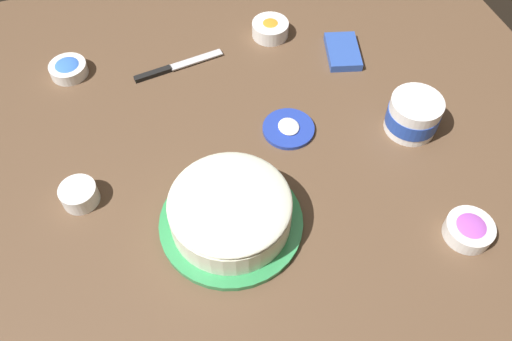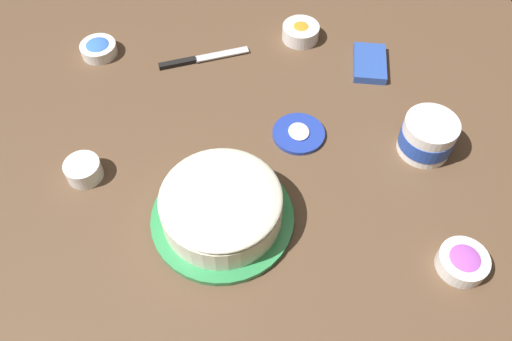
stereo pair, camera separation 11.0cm
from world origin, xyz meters
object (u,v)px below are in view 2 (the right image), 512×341
Objects in this scene: frosted_cake at (222,208)px; sprinkle_bowl_orange at (301,32)px; frosting_tub at (428,136)px; sprinkle_bowl_blue at (99,48)px; sprinkle_bowl_rainbow at (463,261)px; sprinkle_bowl_green at (83,170)px; spreading_knife at (196,60)px; frosting_tub_lid at (299,133)px; candy_box_lower at (370,63)px.

frosted_cake reaches higher than sprinkle_bowl_orange.
sprinkle_bowl_blue is (-0.42, -0.73, -0.03)m from frosting_tub.
sprinkle_bowl_rainbow is at bearing -4.61° from frosting_tub.
sprinkle_bowl_green is 0.81× the size of sprinkle_bowl_rainbow.
sprinkle_bowl_rainbow is (0.17, 0.44, -0.03)m from frosted_cake.
spreading_knife is at bearing -177.68° from frosted_cake.
frosted_cake is 3.76× the size of sprinkle_bowl_green.
sprinkle_bowl_green is (0.05, -0.48, 0.02)m from frosting_tub_lid.
frosting_tub is at bearing 175.39° from sprinkle_bowl_rainbow.
frosting_tub is at bearing 104.63° from frosted_cake.
frosting_tub_lid is 1.55× the size of sprinkle_bowl_green.
frosted_cake is at bearing -110.68° from sprinkle_bowl_rainbow.
sprinkle_bowl_rainbow is 1.01m from sprinkle_bowl_blue.
frosting_tub reaches higher than sprinkle_bowl_green.
sprinkle_bowl_blue is (-0.71, -0.71, -0.00)m from sprinkle_bowl_rainbow.
frosting_tub reaches higher than spreading_knife.
frosting_tub is 1.30× the size of sprinkle_bowl_blue.
frosting_tub_lid is 0.51× the size of spreading_knife.
candy_box_lower is (-0.25, 0.70, -0.01)m from sprinkle_bowl_green.
frosting_tub is 0.28m from frosting_tub_lid.
sprinkle_bowl_green is at bearing -2.50° from sprinkle_bowl_blue.
spreading_knife is (-0.28, -0.22, -0.00)m from frosting_tub_lid.
sprinkle_bowl_green is at bearing -55.24° from sprinkle_bowl_orange.
frosting_tub is 1.54× the size of sprinkle_bowl_green.
frosting_tub is 0.91× the size of candy_box_lower.
sprinkle_bowl_rainbow reaches higher than spreading_knife.
spreading_knife is 0.42m from sprinkle_bowl_green.
candy_box_lower is (0.08, 0.44, 0.00)m from spreading_knife.
frosting_tub is 0.29m from sprinkle_bowl_rainbow.
frosting_tub is 1.23× the size of sprinkle_bowl_orange.
sprinkle_bowl_orange is (-0.05, 0.28, 0.02)m from spreading_knife.
sprinkle_bowl_orange is 1.01× the size of sprinkle_bowl_rainbow.
sprinkle_bowl_green is at bearing -113.75° from sprinkle_bowl_rainbow.
sprinkle_bowl_blue is at bearing -135.14° from sprinkle_bowl_rainbow.
candy_box_lower is at bearing -170.26° from frosting_tub.
sprinkle_bowl_orange and sprinkle_bowl_green have the same top height.
frosted_cake is at bearing 61.72° from sprinkle_bowl_green.
spreading_knife is (-0.48, -0.02, -0.04)m from frosted_cake.
candy_box_lower is at bearing 78.05° from sprinkle_bowl_blue.
frosting_tub reaches higher than sprinkle_bowl_rainbow.
frosted_cake is 2.44× the size of frosting_tub.
sprinkle_bowl_rainbow is (0.65, 0.46, 0.01)m from spreading_knife.
candy_box_lower is at bearing 109.48° from sprinkle_bowl_green.
spreading_knife is at bearing -126.47° from frosting_tub.
sprinkle_bowl_blue is (-0.55, -0.27, -0.03)m from frosted_cake.
spreading_knife is at bearing 141.24° from sprinkle_bowl_green.
frosted_cake reaches higher than candy_box_lower.
frosted_cake is 2.42× the size of frosting_tub_lid.
sprinkle_bowl_orange is at bearing 153.62° from frosted_cake.
sprinkle_bowl_rainbow is (0.32, 0.73, -0.00)m from sprinkle_bowl_green.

